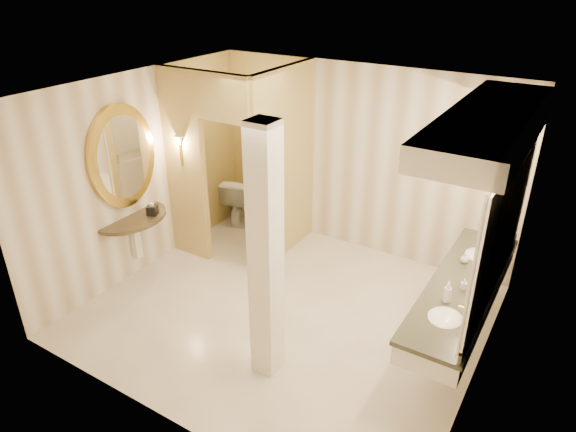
% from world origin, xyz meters
% --- Properties ---
extents(floor, '(4.50, 4.50, 0.00)m').
position_xyz_m(floor, '(0.00, 0.00, 0.00)').
color(floor, white).
rests_on(floor, ground).
extents(ceiling, '(4.50, 4.50, 0.00)m').
position_xyz_m(ceiling, '(0.00, 0.00, 2.70)').
color(ceiling, silver).
rests_on(ceiling, wall_back).
extents(wall_back, '(4.50, 0.02, 2.70)m').
position_xyz_m(wall_back, '(0.00, 2.00, 1.35)').
color(wall_back, '#F0E4D0').
rests_on(wall_back, floor).
extents(wall_front, '(4.50, 0.02, 2.70)m').
position_xyz_m(wall_front, '(0.00, -2.00, 1.35)').
color(wall_front, '#F0E4D0').
rests_on(wall_front, floor).
extents(wall_left, '(0.02, 4.00, 2.70)m').
position_xyz_m(wall_left, '(-2.25, 0.00, 1.35)').
color(wall_left, '#F0E4D0').
rests_on(wall_left, floor).
extents(wall_right, '(0.02, 4.00, 2.70)m').
position_xyz_m(wall_right, '(2.25, 0.00, 1.35)').
color(wall_right, '#F0E4D0').
rests_on(wall_right, floor).
extents(toilet_closet, '(1.50, 1.55, 2.70)m').
position_xyz_m(toilet_closet, '(-1.11, 0.97, 1.39)').
color(toilet_closet, '#D9B971').
rests_on(toilet_closet, floor).
extents(wall_sconce, '(0.14, 0.14, 0.42)m').
position_xyz_m(wall_sconce, '(-1.93, 0.43, 1.73)').
color(wall_sconce, gold).
rests_on(wall_sconce, toilet_closet).
extents(vanity, '(0.75, 2.70, 2.09)m').
position_xyz_m(vanity, '(1.98, 0.40, 1.63)').
color(vanity, white).
rests_on(vanity, floor).
extents(console_shelf, '(1.03, 1.03, 1.97)m').
position_xyz_m(console_shelf, '(-2.21, -0.31, 1.35)').
color(console_shelf, black).
rests_on(console_shelf, floor).
extents(pillar, '(0.26, 0.26, 2.70)m').
position_xyz_m(pillar, '(0.35, -0.92, 1.35)').
color(pillar, white).
rests_on(pillar, floor).
extents(tissue_box, '(0.17, 0.17, 0.13)m').
position_xyz_m(tissue_box, '(-1.99, -0.13, 0.94)').
color(tissue_box, black).
rests_on(tissue_box, console_shelf).
extents(toilet, '(0.61, 0.85, 0.78)m').
position_xyz_m(toilet, '(-1.95, 1.74, 0.39)').
color(toilet, white).
rests_on(toilet, floor).
extents(soap_bottle_a, '(0.07, 0.07, 0.12)m').
position_xyz_m(soap_bottle_a, '(1.97, 0.28, 0.94)').
color(soap_bottle_a, beige).
rests_on(soap_bottle_a, vanity).
extents(soap_bottle_b, '(0.12, 0.12, 0.12)m').
position_xyz_m(soap_bottle_b, '(1.84, 0.81, 0.93)').
color(soap_bottle_b, silver).
rests_on(soap_bottle_b, vanity).
extents(soap_bottle_c, '(0.09, 0.09, 0.22)m').
position_xyz_m(soap_bottle_c, '(1.88, -0.02, 0.99)').
color(soap_bottle_c, '#C6B28C').
rests_on(soap_bottle_c, vanity).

